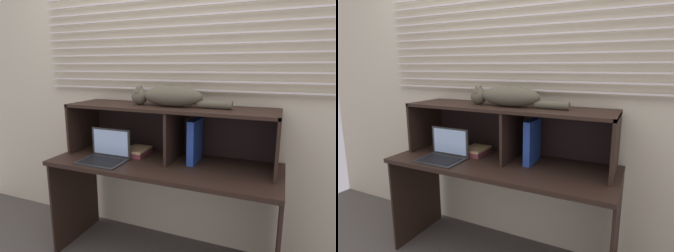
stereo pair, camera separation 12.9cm
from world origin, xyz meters
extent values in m
cube|color=beige|center=(0.00, 0.55, 1.25)|extent=(4.40, 0.04, 2.50)
cube|color=silver|center=(0.00, 0.50, 1.26)|extent=(2.44, 0.02, 0.01)
cube|color=silver|center=(0.00, 0.50, 1.33)|extent=(2.44, 0.02, 0.01)
cube|color=silver|center=(0.00, 0.50, 1.39)|extent=(2.44, 0.02, 0.01)
cube|color=silver|center=(0.00, 0.50, 1.46)|extent=(2.44, 0.02, 0.01)
cube|color=silver|center=(0.00, 0.50, 1.52)|extent=(2.44, 0.02, 0.01)
cube|color=silver|center=(0.00, 0.50, 1.59)|extent=(2.44, 0.02, 0.01)
cube|color=silver|center=(0.00, 0.50, 1.66)|extent=(2.44, 0.02, 0.01)
cube|color=silver|center=(0.00, 0.50, 1.72)|extent=(2.44, 0.02, 0.01)
cube|color=silver|center=(0.00, 0.50, 1.79)|extent=(2.44, 0.02, 0.01)
cube|color=silver|center=(0.00, 0.50, 1.85)|extent=(2.44, 0.02, 0.01)
cube|color=black|center=(0.00, 0.20, 0.75)|extent=(1.60, 0.61, 0.03)
cube|color=black|center=(-0.79, 0.20, 0.37)|extent=(0.02, 0.55, 0.74)
cube|color=black|center=(0.79, 0.20, 0.37)|extent=(0.02, 0.55, 0.74)
cube|color=black|center=(0.00, 0.30, 1.15)|extent=(1.51, 0.40, 0.02)
cube|color=black|center=(-0.75, 0.30, 0.96)|extent=(0.02, 0.40, 0.39)
cube|color=black|center=(0.75, 0.30, 0.96)|extent=(0.02, 0.40, 0.39)
cube|color=black|center=(0.05, 0.30, 0.95)|extent=(0.02, 0.38, 0.36)
cube|color=black|center=(0.00, 0.50, 0.96)|extent=(1.51, 0.01, 0.39)
ellipsoid|color=brown|center=(0.03, 0.30, 1.23)|extent=(0.44, 0.16, 0.14)
sphere|color=brown|center=(-0.23, 0.30, 1.22)|extent=(0.12, 0.12, 0.12)
cone|color=brown|center=(-0.23, 0.27, 1.28)|extent=(0.05, 0.05, 0.05)
cone|color=#50463B|center=(-0.23, 0.33, 1.28)|extent=(0.05, 0.05, 0.05)
cylinder|color=brown|center=(0.33, 0.30, 1.18)|extent=(0.23, 0.05, 0.05)
cube|color=#272727|center=(-0.40, 0.05, 0.77)|extent=(0.32, 0.24, 0.01)
cube|color=#272727|center=(-0.40, 0.16, 0.88)|extent=(0.32, 0.01, 0.21)
cube|color=#ADD1F9|center=(-0.40, 0.16, 0.88)|extent=(0.29, 0.00, 0.18)
cube|color=black|center=(-0.40, 0.04, 0.78)|extent=(0.27, 0.17, 0.00)
cube|color=#224098|center=(0.20, 0.30, 0.92)|extent=(0.05, 0.22, 0.31)
cube|color=brown|center=(-0.25, 0.30, 0.78)|extent=(0.16, 0.21, 0.02)
cube|color=brown|center=(-0.26, 0.30, 0.80)|extent=(0.16, 0.21, 0.02)
cube|color=tan|center=(-0.25, 0.30, 0.81)|extent=(0.16, 0.21, 0.02)
camera|label=1|loc=(0.76, -1.54, 1.43)|focal=30.23mm
camera|label=2|loc=(0.87, -1.48, 1.43)|focal=30.23mm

